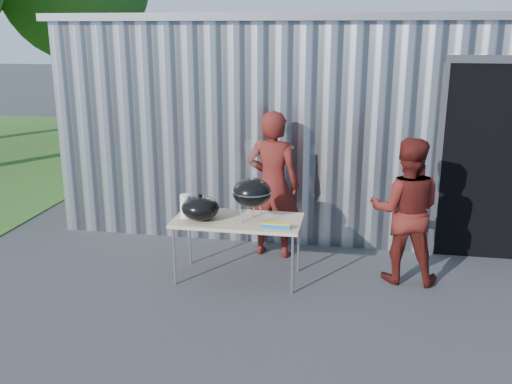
% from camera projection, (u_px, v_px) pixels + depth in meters
% --- Properties ---
extents(ground, '(80.00, 80.00, 0.00)m').
position_uv_depth(ground, '(257.00, 297.00, 6.40)').
color(ground, '#2E2E31').
extents(building, '(8.20, 6.20, 3.10)m').
position_uv_depth(building, '(353.00, 108.00, 10.16)').
color(building, silver).
rests_on(building, ground).
extents(folding_table, '(1.50, 0.75, 0.75)m').
position_uv_depth(folding_table, '(238.00, 222.00, 6.70)').
color(folding_table, tan).
rests_on(folding_table, ground).
extents(kettle_grill, '(0.45, 0.45, 0.94)m').
position_uv_depth(kettle_grill, '(252.00, 186.00, 6.52)').
color(kettle_grill, black).
rests_on(kettle_grill, folding_table).
extents(grill_lid, '(0.44, 0.44, 0.32)m').
position_uv_depth(grill_lid, '(200.00, 208.00, 6.63)').
color(grill_lid, black).
rests_on(grill_lid, folding_table).
extents(paper_towels, '(0.12, 0.12, 0.28)m').
position_uv_depth(paper_towels, '(185.00, 206.00, 6.71)').
color(paper_towels, white).
rests_on(paper_towels, folding_table).
extents(white_tub, '(0.20, 0.15, 0.10)m').
position_uv_depth(white_tub, '(198.00, 207.00, 6.99)').
color(white_tub, white).
rests_on(white_tub, folding_table).
extents(foil_box, '(0.32, 0.05, 0.06)m').
position_uv_depth(foil_box, '(276.00, 226.00, 6.36)').
color(foil_box, blue).
rests_on(foil_box, folding_table).
extents(person_cook, '(0.76, 0.55, 1.92)m').
position_uv_depth(person_cook, '(273.00, 185.00, 7.36)').
color(person_cook, '#541712').
rests_on(person_cook, ground).
extents(person_bystander, '(0.87, 0.69, 1.73)m').
position_uv_depth(person_bystander, '(406.00, 211.00, 6.62)').
color(person_bystander, '#541712').
rests_on(person_bystander, ground).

